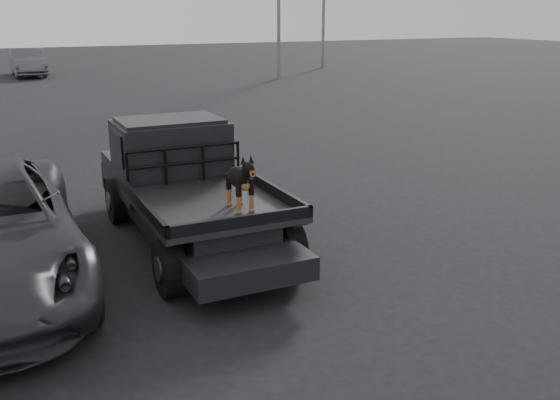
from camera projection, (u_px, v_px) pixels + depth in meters
name	position (u px, v px, depth m)	size (l,w,h in m)	color
ground	(235.00, 299.00, 7.81)	(120.00, 120.00, 0.00)	black
flatbed_ute	(191.00, 214.00, 9.60)	(2.00, 5.40, 0.92)	black
ute_cab	(171.00, 145.00, 10.16)	(1.72, 1.30, 0.88)	black
headache_rack	(185.00, 165.00, 9.56)	(1.80, 0.08, 0.55)	black
dog	(240.00, 182.00, 8.26)	(0.32, 0.60, 0.74)	black
distant_car_a	(28.00, 62.00, 34.14)	(1.58, 4.52, 1.49)	#4D4C51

